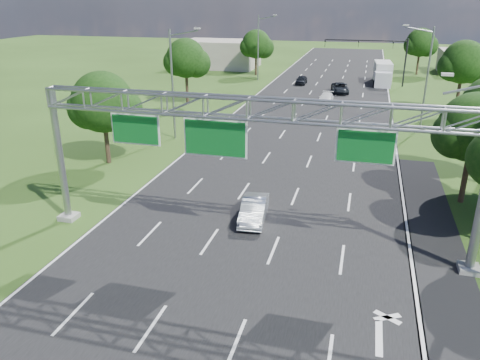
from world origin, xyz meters
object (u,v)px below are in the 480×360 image
(sign_gantry, at_px, (250,120))
(traffic_signal, at_px, (382,51))
(silver_sedan, at_px, (254,209))
(box_truck, at_px, (383,74))

(sign_gantry, xyz_separation_m, traffic_signal, (7.15, 53.00, -1.72))
(traffic_signal, bearing_deg, silver_sedan, -98.58)
(box_truck, bearing_deg, traffic_signal, -108.79)
(silver_sedan, distance_m, box_truck, 52.70)
(sign_gantry, bearing_deg, traffic_signal, 82.32)
(traffic_signal, relative_size, box_truck, 1.42)
(silver_sedan, bearing_deg, sign_gantry, -87.62)
(traffic_signal, relative_size, silver_sedan, 2.96)
(sign_gantry, bearing_deg, silver_sedan, 98.43)
(box_truck, bearing_deg, sign_gantry, -101.40)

